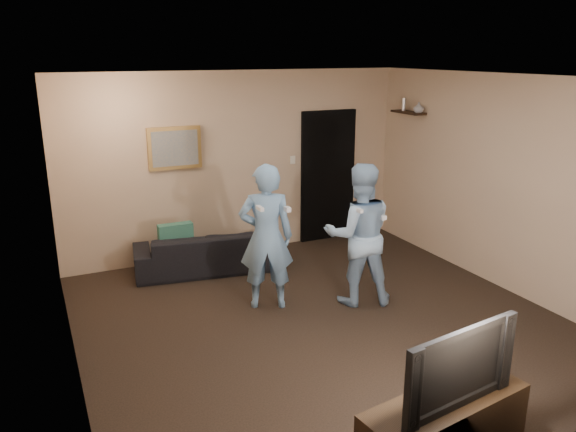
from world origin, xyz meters
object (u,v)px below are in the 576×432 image
sofa (205,251)px  television (450,362)px  wii_player_right (359,235)px  tv_console (444,428)px  wii_player_left (266,237)px

sofa → television: television is taller
television → wii_player_right: 2.68m
television → tv_console: bearing=0.0°
television → wii_player_right: (0.85, 2.54, 0.05)m
wii_player_right → television: bearing=-108.6°
sofa → tv_console: sofa is taller
sofa → wii_player_left: wii_player_left is taller
sofa → tv_console: size_ratio=1.40×
sofa → tv_console: (0.47, -4.25, -0.02)m
sofa → wii_player_left: 1.51m
tv_console → television: bearing=0.0°
wii_player_left → wii_player_right: size_ratio=1.01×
television → wii_player_left: wii_player_left is taller
wii_player_right → wii_player_left: bearing=161.1°
tv_console → wii_player_right: wii_player_right is taller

